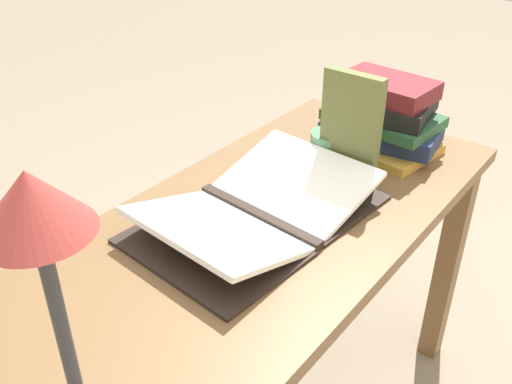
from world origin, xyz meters
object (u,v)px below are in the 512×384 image
object	(u,v)px
reading_lamp	(49,275)
coffee_mug	(329,150)
book_stack_tall	(383,117)
open_book	(259,210)
book_standing_upright	(350,129)

from	to	relation	value
reading_lamp	coffee_mug	distance (m)	0.94
coffee_mug	book_stack_tall	bearing A→B (deg)	163.91
open_book	reading_lamp	size ratio (longest dim) A/B	1.30
open_book	coffee_mug	size ratio (longest dim) A/B	4.55
book_stack_tall	reading_lamp	distance (m)	1.09
book_stack_tall	coffee_mug	distance (m)	0.19
book_standing_upright	reading_lamp	world-z (taller)	reading_lamp
book_stack_tall	reading_lamp	size ratio (longest dim) A/B	0.73
book_stack_tall	coffee_mug	size ratio (longest dim) A/B	2.55
book_standing_upright	coffee_mug	bearing A→B (deg)	-111.37
book_standing_upright	coffee_mug	distance (m)	0.11
open_book	book_standing_upright	world-z (taller)	book_standing_upright
book_stack_tall	book_standing_upright	world-z (taller)	book_standing_upright
coffee_mug	open_book	bearing A→B (deg)	1.08
open_book	coffee_mug	bearing A→B (deg)	-174.42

